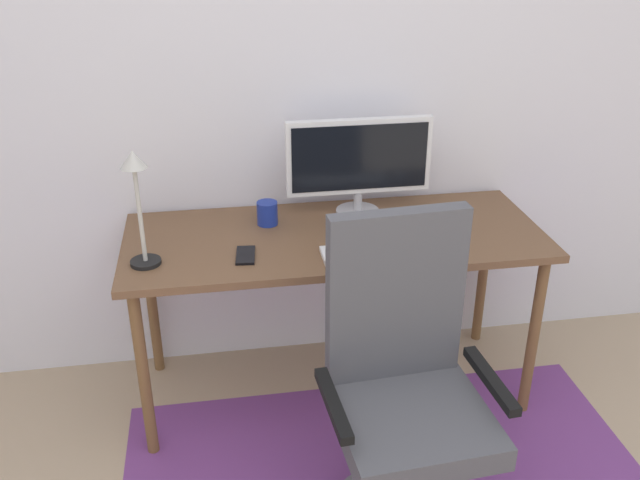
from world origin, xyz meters
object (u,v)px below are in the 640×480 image
keyboard (380,252)px  computer_mouse (452,244)px  desk_lamp (137,191)px  office_chair (404,415)px  coffee_cup (267,213)px  desk (335,250)px  monitor (359,160)px  cell_phone (246,255)px

keyboard → computer_mouse: bearing=-0.3°
desk_lamp → office_chair: desk_lamp is taller
keyboard → coffee_cup: coffee_cup is taller
keyboard → office_chair: bearing=-94.1°
desk → monitor: (0.13, 0.19, 0.30)m
desk → coffee_cup: 0.31m
monitor → coffee_cup: 0.43m
computer_mouse → coffee_cup: 0.74m
coffee_cup → desk_lamp: desk_lamp is taller
computer_mouse → office_chair: office_chair is taller
monitor → office_chair: 1.07m
cell_phone → desk_lamp: (-0.36, 0.00, 0.28)m
coffee_cup → desk_lamp: 0.59m
office_chair → coffee_cup: bearing=107.7°
coffee_cup → desk: bearing=-28.0°
computer_mouse → coffee_cup: size_ratio=1.10×
computer_mouse → cell_phone: computer_mouse is taller
computer_mouse → monitor: bearing=125.7°
desk_lamp → desk: bearing=11.0°
coffee_cup → computer_mouse: bearing=-26.8°
keyboard → coffee_cup: (-0.38, 0.33, 0.04)m
keyboard → computer_mouse: computer_mouse is taller
computer_mouse → office_chair: size_ratio=0.10×
desk → keyboard: keyboard is taller
monitor → computer_mouse: 0.52m
monitor → cell_phone: 0.63m
coffee_cup → cell_phone: (-0.11, -0.27, -0.04)m
computer_mouse → office_chair: bearing=-120.6°
monitor → coffee_cup: bearing=-172.0°
desk → keyboard: (0.13, -0.20, 0.08)m
desk → keyboard: bearing=-56.5°
keyboard → office_chair: 0.62m
desk → desk_lamp: size_ratio=3.84×
coffee_cup → cell_phone: bearing=-111.5°
desk → office_chair: 0.78m
coffee_cup → desk_lamp: (-0.46, -0.27, 0.23)m
keyboard → computer_mouse: size_ratio=4.13×
monitor → keyboard: (0.00, -0.39, -0.22)m
keyboard → coffee_cup: 0.51m
monitor → desk: bearing=-125.0°
desk → cell_phone: (-0.36, -0.14, 0.07)m
keyboard → monitor: bearing=90.0°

